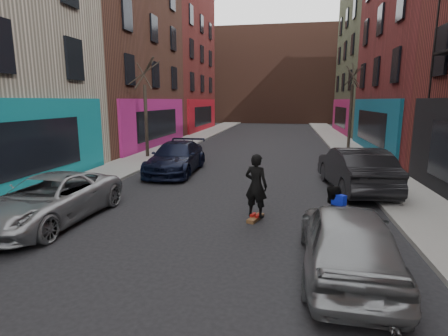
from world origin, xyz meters
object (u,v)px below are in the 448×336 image
at_px(skateboarder, 256,186).
at_px(tree_right_far, 352,98).
at_px(parked_right_end, 355,169).
at_px(pedestrian, 331,219).
at_px(tree_left_far, 145,101).
at_px(parked_left_end, 176,158).
at_px(parked_left_far, 49,199).
at_px(skateboard, 255,218).
at_px(parked_right_far, 347,239).

bearing_deg(skateboarder, tree_right_far, -89.43).
xyz_separation_m(parked_right_end, pedestrian, (-1.56, -6.01, -0.04)).
distance_m(tree_left_far, pedestrian, 15.08).
relative_size(parked_left_end, pedestrian, 3.22).
xyz_separation_m(parked_left_far, skateboard, (5.74, 1.21, -0.62)).
bearing_deg(tree_right_far, skateboard, -107.82).
bearing_deg(pedestrian, skateboard, -90.42).
xyz_separation_m(parked_left_far, parked_right_far, (7.80, -1.65, 0.07)).
xyz_separation_m(skateboard, skateboarder, (0.00, 0.00, 0.97)).
bearing_deg(parked_left_far, parked_right_end, 32.11).
height_order(parked_right_far, skateboard, parked_right_far).
distance_m(parked_left_end, skateboarder, 7.44).
distance_m(parked_right_end, pedestrian, 6.21).
bearing_deg(parked_right_end, parked_right_far, 71.70).
height_order(tree_left_far, skateboarder, tree_left_far).
bearing_deg(parked_right_far, parked_left_end, -52.30).
height_order(tree_left_far, parked_left_end, tree_left_far).
xyz_separation_m(parked_left_end, skateboarder, (4.34, -6.03, 0.29)).
bearing_deg(parked_left_end, skateboarder, -55.89).
xyz_separation_m(tree_right_far, parked_right_far, (-3.00, -18.60, -2.80)).
xyz_separation_m(parked_left_far, skateboarder, (5.74, 1.21, 0.36)).
distance_m(tree_left_far, skateboard, 12.64).
distance_m(parked_right_far, skateboard, 3.59).
distance_m(tree_left_far, parked_left_end, 5.45).
height_order(parked_left_far, parked_right_end, parked_right_end).
bearing_deg(skateboard, pedestrian, -27.58).
relative_size(parked_left_end, skateboard, 6.32).
relative_size(parked_right_far, pedestrian, 2.75).
xyz_separation_m(parked_left_end, skateboard, (4.34, -6.03, -0.68)).
bearing_deg(parked_right_end, parked_left_far, 22.84).
xyz_separation_m(skateboarder, pedestrian, (1.86, -1.93, -0.23)).
bearing_deg(skateboarder, tree_left_far, -34.59).
bearing_deg(parked_left_far, tree_left_far, 100.38).
distance_m(tree_left_far, parked_left_far, 11.40).
height_order(tree_right_far, skateboard, tree_right_far).
distance_m(skateboard, skateboarder, 0.97).
bearing_deg(skateboarder, parked_left_end, -35.85).
relative_size(tree_left_far, parked_right_end, 1.28).
bearing_deg(parked_right_far, skateboard, -52.35).
distance_m(tree_left_far, parked_right_far, 15.94).
distance_m(tree_left_far, skateboarder, 12.42).
relative_size(parked_right_end, skateboarder, 2.75).
distance_m(tree_right_far, skateboard, 16.89).
relative_size(parked_right_far, parked_right_end, 0.85).
bearing_deg(tree_right_far, parked_right_end, -97.99).
xyz_separation_m(tree_right_far, pedestrian, (-3.20, -17.66, -2.73)).
height_order(tree_right_far, pedestrian, tree_right_far).
xyz_separation_m(parked_left_end, pedestrian, (6.20, -7.96, 0.06)).
bearing_deg(parked_left_far, skateboarder, 14.01).
relative_size(tree_right_far, pedestrian, 4.33).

